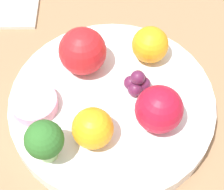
{
  "coord_description": "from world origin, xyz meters",
  "views": [
    {
      "loc": [
        0.05,
        -0.25,
        0.45
      ],
      "look_at": [
        0.0,
        0.0,
        0.06
      ],
      "focal_mm": 60.0,
      "sensor_mm": 36.0,
      "label": 1
    }
  ],
  "objects": [
    {
      "name": "grape_cluster",
      "position": [
        0.03,
        0.02,
        0.06
      ],
      "size": [
        0.04,
        0.04,
        0.03
      ],
      "color": "#5B1E42",
      "rests_on": "bowl"
    },
    {
      "name": "table_surface",
      "position": [
        0.0,
        0.0,
        0.01
      ],
      "size": [
        1.2,
        1.2,
        0.02
      ],
      "color": "#936D4C",
      "rests_on": "ground_plane"
    },
    {
      "name": "apple_green",
      "position": [
        -0.05,
        0.05,
        0.08
      ],
      "size": [
        0.06,
        0.06,
        0.06
      ],
      "color": "red",
      "rests_on": "bowl"
    },
    {
      "name": "ground_plane",
      "position": [
        0.0,
        0.0,
        0.0
      ],
      "size": [
        6.0,
        6.0,
        0.0
      ],
      "primitive_type": "plane",
      "color": "gray"
    },
    {
      "name": "napkin",
      "position": [
        -0.22,
        0.16,
        0.02
      ],
      "size": [
        0.14,
        0.13,
        0.01
      ],
      "color": "white",
      "rests_on": "table_surface"
    },
    {
      "name": "broccoli",
      "position": [
        -0.06,
        -0.09,
        0.08
      ],
      "size": [
        0.04,
        0.04,
        0.06
      ],
      "color": "#99C17A",
      "rests_on": "bowl"
    },
    {
      "name": "small_cup",
      "position": [
        -0.09,
        -0.03,
        0.06
      ],
      "size": [
        0.06,
        0.06,
        0.02
      ],
      "color": "#EA9EC6",
      "rests_on": "bowl"
    },
    {
      "name": "apple_red",
      "position": [
        0.06,
        -0.02,
        0.08
      ],
      "size": [
        0.06,
        0.06,
        0.06
      ],
      "color": "#B7142D",
      "rests_on": "bowl"
    },
    {
      "name": "orange_front",
      "position": [
        0.04,
        0.08,
        0.07
      ],
      "size": [
        0.05,
        0.05,
        0.05
      ],
      "color": "orange",
      "rests_on": "bowl"
    },
    {
      "name": "orange_back",
      "position": [
        -0.01,
        -0.06,
        0.07
      ],
      "size": [
        0.05,
        0.05,
        0.05
      ],
      "color": "orange",
      "rests_on": "bowl"
    },
    {
      "name": "bowl",
      "position": [
        0.0,
        0.0,
        0.03
      ],
      "size": [
        0.27,
        0.27,
        0.03
      ],
      "color": "white",
      "rests_on": "table_surface"
    }
  ]
}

